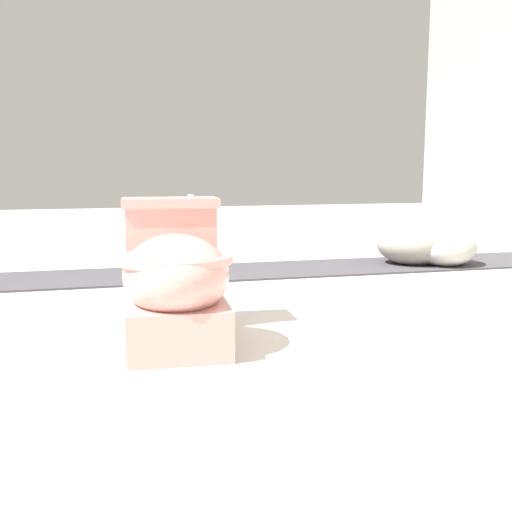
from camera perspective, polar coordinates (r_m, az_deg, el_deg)
The scene contains 5 objects.
ground_plane at distance 2.27m, azimuth -3.36°, elevation -7.49°, with size 14.00×14.00×0.00m, color beige.
gravel_strip at distance 3.59m, azimuth 0.68°, elevation -1.39°, with size 0.56×8.00×0.01m, color #423F44.
toilet at distance 2.15m, azimuth -7.75°, elevation -2.40°, with size 0.65×0.41×0.52m.
boulder_near at distance 3.94m, azimuth 17.54°, elevation 0.76°, with size 0.40×0.38×0.24m, color #B7B2AD.
boulder_far at distance 3.93m, azimuth 14.93°, elevation 1.15°, with size 0.49×0.41×0.28m, color gray.
Camera 1 is at (2.14, -0.40, 0.63)m, focal length 42.00 mm.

